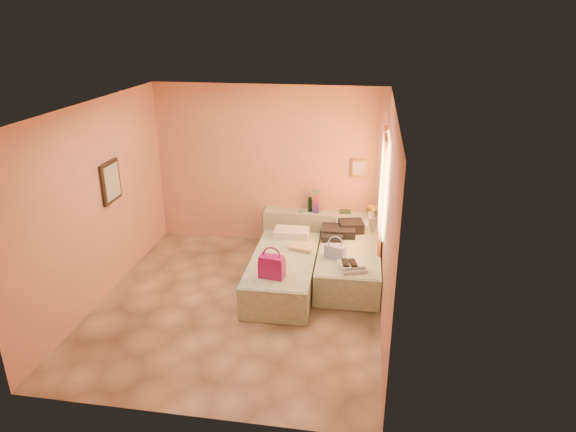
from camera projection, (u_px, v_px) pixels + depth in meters
name	position (u px, v px, depth m)	size (l,w,h in m)	color
ground	(240.00, 303.00, 7.37)	(4.50, 4.50, 0.00)	tan
room_walls	(259.00, 173.00, 7.20)	(4.02, 4.51, 2.81)	tan
headboard_ledge	(322.00, 230.00, 9.03)	(2.05, 0.30, 0.65)	#9FAA8B
bed_left	(283.00, 272.00, 7.71)	(0.90, 2.00, 0.50)	beige
bed_right	(349.00, 262.00, 8.02)	(0.90, 2.00, 0.50)	beige
water_bottle	(310.00, 204.00, 8.93)	(0.07, 0.07, 0.26)	#12311A
rainbow_box	(316.00, 201.00, 8.85)	(0.09, 0.09, 0.40)	#A31468
small_dish	(302.00, 211.00, 8.93)	(0.13, 0.13, 0.03)	#4D8E73
green_book	(345.00, 212.00, 8.92)	(0.20, 0.14, 0.03)	#234225
flower_vase	(372.00, 210.00, 8.68)	(0.20, 0.20, 0.27)	white
magenta_handbag	(272.00, 266.00, 7.00)	(0.34, 0.19, 0.32)	#A31468
khaki_garment	(303.00, 247.00, 7.88)	(0.36, 0.29, 0.06)	tan
clothes_pile	(341.00, 230.00, 8.35)	(0.58, 0.58, 0.18)	black
blue_handbag	(335.00, 252.00, 7.57)	(0.31, 0.13, 0.20)	#3F4F97
towel_stack	(353.00, 267.00, 7.22)	(0.35, 0.30, 0.10)	silver
sandal_pair	(349.00, 263.00, 7.20)	(0.17, 0.23, 0.02)	black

